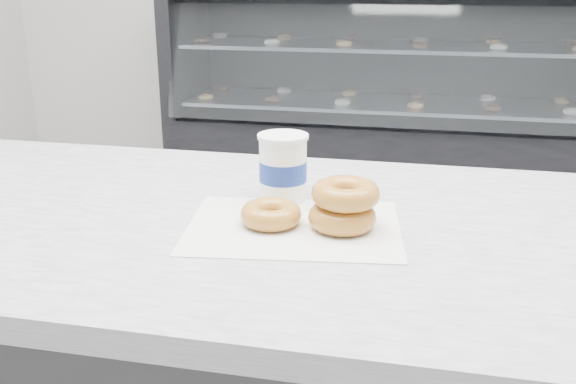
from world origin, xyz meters
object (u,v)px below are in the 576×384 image
object	(u,v)px
display_case	(380,118)
donut_stack	(344,205)
donut_single	(271,214)
coffee_cup	(283,167)

from	to	relation	value
display_case	donut_stack	size ratio (longest dim) A/B	17.97
donut_single	donut_stack	world-z (taller)	donut_stack
display_case	donut_stack	bearing A→B (deg)	-87.16
display_case	coffee_cup	world-z (taller)	display_case
donut_single	donut_stack	xyz separation A→B (m)	(0.12, 0.01, 0.02)
donut_single	coffee_cup	size ratio (longest dim) A/B	0.83
donut_stack	coffee_cup	size ratio (longest dim) A/B	1.11
donut_stack	display_case	bearing A→B (deg)	92.84
coffee_cup	display_case	bearing A→B (deg)	74.51
donut_stack	coffee_cup	world-z (taller)	coffee_cup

